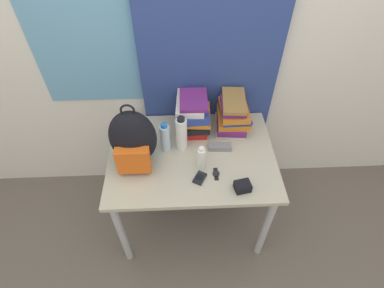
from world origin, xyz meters
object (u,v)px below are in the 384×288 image
(wristwatch, at_px, (216,174))
(cell_phone, at_px, (200,178))
(book_stack_left, at_px, (193,114))
(sports_bottle, at_px, (181,134))
(book_stack_center, at_px, (233,115))
(camera_pouch, at_px, (243,186))
(backpack, at_px, (133,140))
(sunscreen_bottle, at_px, (201,159))
(water_bottle, at_px, (165,138))
(sunglasses_case, at_px, (220,147))

(wristwatch, bearing_deg, cell_phone, -163.38)
(book_stack_left, distance_m, sports_bottle, 0.19)
(book_stack_center, xyz_separation_m, cell_phone, (-0.25, -0.45, -0.11))
(sports_bottle, bearing_deg, cell_phone, -69.01)
(book_stack_left, bearing_deg, camera_pouch, -63.17)
(backpack, height_order, camera_pouch, backpack)
(backpack, distance_m, sunscreen_bottle, 0.43)
(book_stack_left, bearing_deg, sports_bottle, -115.18)
(book_stack_center, relative_size, water_bottle, 1.31)
(backpack, xyz_separation_m, book_stack_center, (0.65, 0.29, -0.08))
(wristwatch, bearing_deg, sports_bottle, 130.83)
(book_stack_left, height_order, sports_bottle, book_stack_left)
(camera_pouch, height_order, wristwatch, camera_pouch)
(backpack, relative_size, book_stack_center, 1.55)
(cell_phone, height_order, sunglasses_case, sunglasses_case)
(book_stack_center, bearing_deg, water_bottle, -157.35)
(backpack, bearing_deg, water_bottle, 27.44)
(sports_bottle, bearing_deg, water_bottle, -172.53)
(book_stack_center, relative_size, cell_phone, 2.74)
(book_stack_left, height_order, cell_phone, book_stack_left)
(sports_bottle, xyz_separation_m, camera_pouch, (0.35, -0.36, -0.10))
(sunscreen_bottle, height_order, cell_phone, sunscreen_bottle)
(water_bottle, distance_m, cell_phone, 0.35)
(book_stack_center, relative_size, sports_bottle, 1.13)
(sports_bottle, distance_m, camera_pouch, 0.51)
(sunglasses_case, bearing_deg, sunscreen_bottle, -130.85)
(backpack, bearing_deg, cell_phone, -22.13)
(backpack, height_order, book_stack_center, backpack)
(camera_pouch, bearing_deg, cell_phone, 160.61)
(sports_bottle, xyz_separation_m, wristwatch, (0.21, -0.24, -0.12))
(book_stack_center, height_order, cell_phone, book_stack_center)
(sunscreen_bottle, distance_m, wristwatch, 0.13)
(backpack, relative_size, camera_pouch, 4.40)
(book_stack_center, height_order, camera_pouch, book_stack_center)
(book_stack_left, height_order, water_bottle, book_stack_left)
(water_bottle, bearing_deg, book_stack_left, 45.06)
(sunscreen_bottle, relative_size, wristwatch, 1.96)
(backpack, height_order, cell_phone, backpack)
(wristwatch, bearing_deg, camera_pouch, -39.24)
(water_bottle, relative_size, camera_pouch, 2.17)
(book_stack_left, relative_size, camera_pouch, 2.81)
(cell_phone, distance_m, sunglasses_case, 0.29)
(wristwatch, bearing_deg, sunglasses_case, 77.98)
(camera_pouch, bearing_deg, sunglasses_case, 106.67)
(book_stack_center, bearing_deg, backpack, -155.94)
(book_stack_center, bearing_deg, wristwatch, -109.75)
(water_bottle, distance_m, wristwatch, 0.40)
(cell_phone, bearing_deg, wristwatch, 16.62)
(sports_bottle, height_order, cell_phone, sports_bottle)
(water_bottle, height_order, sports_bottle, sports_bottle)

